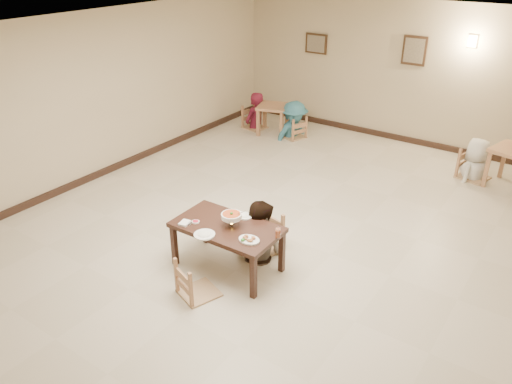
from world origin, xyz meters
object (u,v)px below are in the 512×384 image
Objects in this scene: bg_table_left at (273,111)px; bg_diner_b at (295,101)px; chair_near at (197,262)px; bg_diner_c at (481,139)px; bg_chair_rl at (478,151)px; bg_diner_a at (255,92)px; chair_far at (261,217)px; main_table at (227,231)px; curry_warmer at (231,216)px; main_diner at (258,202)px; drink_glass at (278,233)px; bg_chair_ll at (255,107)px; bg_chair_lr at (294,117)px.

bg_diner_b is at bearing 3.60° from bg_table_left.
bg_diner_c is at bearing -90.11° from chair_near.
bg_chair_rl is 5.03m from bg_diner_a.
chair_far reaches higher than bg_table_left.
bg_chair_rl is at bearing 66.44° from main_table.
curry_warmer is (0.05, 0.04, 0.22)m from main_table.
main_table is at bearing -5.99° from bg_diner_c.
main_table is 5.73m from bg_diner_a.
chair_far is at bearing -7.60° from bg_diner_c.
main_table is 0.92× the size of bg_diner_c.
chair_far is at bearing 78.30° from main_table.
bg_table_left is (-2.48, 5.51, 0.06)m from chair_near.
main_diner is 0.97× the size of bg_diner_a.
drink_glass is at bearing 9.76° from main_table.
main_table is 10.71× the size of drink_glass.
chair_far is 3.50× the size of curry_warmer.
main_diner is 4.83m from bg_chair_rl.
chair_near is at bearing -87.12° from main_table.
main_diner is at bearing -75.52° from chair_near.
chair_far is at bearing -58.79° from bg_table_left.
bg_chair_ll is 0.59× the size of bg_diner_a.
bg_diner_b is at bearing -72.47° from bg_diner_c.
bg_diner_b is at bearing 104.77° from bg_chair_rl.
chair_near reaches higher than drink_glass.
bg_chair_ll is (-3.69, 4.75, -0.22)m from drink_glass.
bg_chair_rl is 0.24m from bg_diner_c.
chair_near is 5.87m from bg_chair_lr.
curry_warmer is 5.22m from bg_diner_b.
drink_glass is at bearing 178.23° from bg_chair_rl.
curry_warmer is 5.73m from bg_chair_ll.
drink_glass is 0.09× the size of bg_diner_c.
bg_table_left is at bearing 117.34° from curry_warmer.
bg_table_left is 0.54× the size of bg_diner_c.
drink_glass is (0.67, 0.81, 0.25)m from chair_near.
main_diner is 5.38m from bg_chair_ll.
bg_chair_lr reaches higher than curry_warmer.
bg_diner_a is (-5.02, -0.07, 0.33)m from bg_chair_rl.
drink_glass is at bearing -136.88° from bg_diner_b.
drink_glass is 0.12× the size of bg_chair_rl.
bg_chair_rl is at bearing 74.60° from drink_glass.
curry_warmer is at bearing 72.42° from main_diner.
curry_warmer is at bearing 34.04° from main_table.
main_table is at bearing -144.78° from curry_warmer.
main_diner is 4.83m from bg_chair_lr.
bg_diner_b is at bearing 180.00° from bg_chair_lr.
bg_chair_rl reaches higher than bg_table_left.
bg_diner_a reaches higher than bg_chair_lr.
chair_far is 4.92m from bg_table_left.
chair_near is at bearing -129.61° from drink_glass.
main_table is at bearing 41.14° from bg_chair_lr.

